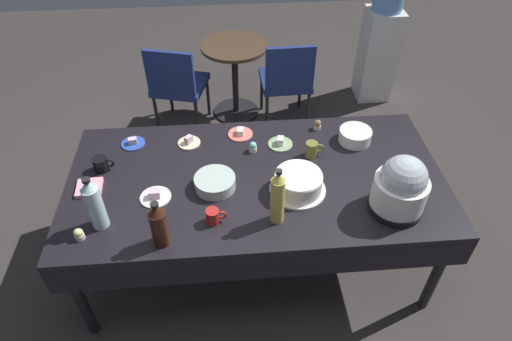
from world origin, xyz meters
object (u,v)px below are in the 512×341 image
(potluck_table, at_px, (256,184))
(coffee_mug_red, at_px, (213,216))
(frosted_layer_cake, at_px, (298,183))
(soda_bottle_water, at_px, (94,204))
(slow_cooker, at_px, (401,187))
(dessert_plate_cobalt, at_px, (133,143))
(cupcake_mint, at_px, (79,234))
(ceramic_snack_bowl, at_px, (355,136))
(soda_bottle_cola, at_px, (159,225))
(dessert_plate_sage, at_px, (280,143))
(soda_bottle_ginger_ale, at_px, (278,198))
(dessert_plate_white, at_px, (155,196))
(glass_salad_bowl, at_px, (215,182))
(dessert_plate_cream, at_px, (189,142))
(maroon_chair_right, at_px, (287,78))
(water_cooler, at_px, (380,42))
(cupcake_berry, at_px, (252,147))
(coffee_mug_black, at_px, (101,164))
(dessert_plate_coral, at_px, (240,133))
(round_cafe_table, at_px, (235,67))
(coffee_mug_olive, at_px, (312,149))
(maroon_chair_left, at_px, (177,83))
(cupcake_vanilla, at_px, (317,125))

(potluck_table, height_order, coffee_mug_red, coffee_mug_red)
(frosted_layer_cake, bearing_deg, soda_bottle_water, -171.10)
(slow_cooker, distance_m, coffee_mug_red, 0.99)
(dessert_plate_cobalt, relative_size, cupcake_mint, 2.22)
(ceramic_snack_bowl, xyz_separation_m, soda_bottle_cola, (-1.17, -0.73, 0.09))
(slow_cooker, height_order, dessert_plate_sage, slow_cooker)
(potluck_table, relative_size, soda_bottle_ginger_ale, 6.33)
(dessert_plate_white, height_order, soda_bottle_cola, soda_bottle_cola)
(glass_salad_bowl, distance_m, dessert_plate_white, 0.34)
(dessert_plate_cream, height_order, soda_bottle_cola, soda_bottle_cola)
(potluck_table, xyz_separation_m, maroon_chair_right, (0.40, 1.54, -0.20))
(frosted_layer_cake, distance_m, maroon_chair_right, 1.71)
(water_cooler, bearing_deg, slow_cooker, -105.42)
(dessert_plate_sage, xyz_separation_m, maroon_chair_right, (0.22, 1.25, -0.27))
(soda_bottle_water, distance_m, maroon_chair_right, 2.25)
(coffee_mug_red, bearing_deg, slow_cooker, 0.86)
(soda_bottle_water, relative_size, soda_bottle_cola, 1.17)
(cupcake_mint, distance_m, water_cooler, 3.28)
(glass_salad_bowl, height_order, cupcake_berry, glass_salad_bowl)
(potluck_table, xyz_separation_m, dessert_plate_cream, (-0.40, 0.35, 0.07))
(dessert_plate_white, xyz_separation_m, soda_bottle_water, (-0.27, -0.17, 0.14))
(coffee_mug_black, xyz_separation_m, water_cooler, (2.26, 1.83, -0.21))
(soda_bottle_ginger_ale, bearing_deg, cupcake_berry, 98.51)
(dessert_plate_white, relative_size, soda_bottle_ginger_ale, 0.50)
(potluck_table, xyz_separation_m, glass_salad_bowl, (-0.24, -0.06, 0.10))
(ceramic_snack_bowl, height_order, maroon_chair_right, maroon_chair_right)
(cupcake_mint, bearing_deg, ceramic_snack_bowl, 22.86)
(glass_salad_bowl, distance_m, dessert_plate_coral, 0.51)
(coffee_mug_black, relative_size, maroon_chair_right, 0.15)
(dessert_plate_coral, xyz_separation_m, water_cooler, (1.43, 1.55, -0.17))
(soda_bottle_water, xyz_separation_m, round_cafe_table, (0.79, 2.06, -0.40))
(cupcake_mint, distance_m, cupcake_berry, 1.11)
(coffee_mug_olive, bearing_deg, slow_cooker, -51.89)
(frosted_layer_cake, distance_m, maroon_chair_left, 1.88)
(slow_cooker, bearing_deg, frosted_layer_cake, 160.23)
(potluck_table, height_order, soda_bottle_water, soda_bottle_water)
(cupcake_berry, bearing_deg, dessert_plate_coral, 110.43)
(soda_bottle_water, distance_m, coffee_mug_red, 0.60)
(soda_bottle_ginger_ale, xyz_separation_m, coffee_mug_olive, (0.27, 0.50, -0.11))
(soda_bottle_cola, bearing_deg, soda_bottle_water, 156.49)
(dessert_plate_white, xyz_separation_m, cupcake_vanilla, (1.01, 0.56, 0.02))
(soda_bottle_water, xyz_separation_m, coffee_mug_black, (-0.07, 0.44, -0.11))
(dessert_plate_cream, bearing_deg, potluck_table, -41.09)
(coffee_mug_olive, bearing_deg, dessert_plate_sage, 145.14)
(potluck_table, distance_m, maroon_chair_right, 1.60)
(dessert_plate_cobalt, xyz_separation_m, maroon_chair_left, (0.18, 1.17, -0.27))
(glass_salad_bowl, xyz_separation_m, maroon_chair_right, (0.64, 1.60, -0.29))
(soda_bottle_cola, distance_m, round_cafe_table, 2.28)
(soda_bottle_water, bearing_deg, cupcake_vanilla, 29.71)
(maroon_chair_left, bearing_deg, ceramic_snack_bowl, -45.58)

